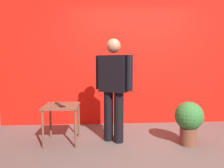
# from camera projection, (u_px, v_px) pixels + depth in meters

# --- Properties ---
(ground_plane) EXTENTS (12.00, 12.00, 0.00)m
(ground_plane) POSITION_uv_depth(u_px,v_px,m) (150.00, 153.00, 2.90)
(ground_plane) COLOR #59544F
(back_wall_red) EXTENTS (5.51, 0.12, 3.29)m
(back_wall_red) POSITION_uv_depth(u_px,v_px,m) (133.00, 46.00, 4.27)
(back_wall_red) COLOR red
(back_wall_red) RESTS_ON ground_plane
(standing_person) EXTENTS (0.61, 0.44, 1.67)m
(standing_person) POSITION_uv_depth(u_px,v_px,m) (114.00, 85.00, 3.28)
(standing_person) COLOR black
(standing_person) RESTS_ON ground_plane
(side_table) EXTENTS (0.55, 0.55, 0.62)m
(side_table) POSITION_uv_depth(u_px,v_px,m) (62.00, 111.00, 3.27)
(side_table) COLOR brown
(side_table) RESTS_ON ground_plane
(cell_phone) EXTENTS (0.14, 0.16, 0.01)m
(cell_phone) POSITION_uv_depth(u_px,v_px,m) (62.00, 106.00, 3.14)
(cell_phone) COLOR black
(cell_phone) RESTS_ON side_table
(tv_remote) EXTENTS (0.12, 0.17, 0.02)m
(tv_remote) POSITION_uv_depth(u_px,v_px,m) (58.00, 104.00, 3.32)
(tv_remote) COLOR black
(tv_remote) RESTS_ON side_table
(potted_plant) EXTENTS (0.44, 0.44, 0.69)m
(potted_plant) POSITION_uv_depth(u_px,v_px,m) (189.00, 120.00, 3.18)
(potted_plant) COLOR brown
(potted_plant) RESTS_ON ground_plane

